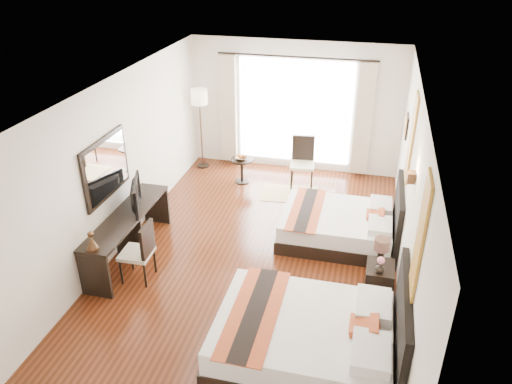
% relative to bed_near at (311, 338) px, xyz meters
% --- Properties ---
extents(floor, '(4.50, 7.50, 0.01)m').
position_rel_bed_near_xyz_m(floor, '(-1.19, 1.80, -0.33)').
color(floor, '#341709').
rests_on(floor, ground).
extents(ceiling, '(4.50, 7.50, 0.02)m').
position_rel_bed_near_xyz_m(ceiling, '(-1.19, 1.80, 2.46)').
color(ceiling, white).
rests_on(ceiling, wall_headboard).
extents(wall_headboard, '(0.01, 7.50, 2.80)m').
position_rel_bed_near_xyz_m(wall_headboard, '(1.05, 1.80, 1.07)').
color(wall_headboard, silver).
rests_on(wall_headboard, floor).
extents(wall_desk, '(0.01, 7.50, 2.80)m').
position_rel_bed_near_xyz_m(wall_desk, '(-3.44, 1.80, 1.07)').
color(wall_desk, silver).
rests_on(wall_desk, floor).
extents(wall_window, '(4.50, 0.01, 2.80)m').
position_rel_bed_near_xyz_m(wall_window, '(-1.19, 5.55, 1.07)').
color(wall_window, silver).
rests_on(wall_window, floor).
extents(wall_entry, '(4.50, 0.01, 2.80)m').
position_rel_bed_near_xyz_m(wall_entry, '(-1.19, -1.94, 1.07)').
color(wall_entry, silver).
rests_on(wall_entry, floor).
extents(window_glass, '(2.40, 0.02, 2.20)m').
position_rel_bed_near_xyz_m(window_glass, '(-1.19, 5.53, 0.97)').
color(window_glass, white).
rests_on(window_glass, wall_window).
extents(sheer_curtain, '(2.30, 0.02, 2.10)m').
position_rel_bed_near_xyz_m(sheer_curtain, '(-1.19, 5.47, 0.97)').
color(sheer_curtain, white).
rests_on(sheer_curtain, wall_window).
extents(drape_left, '(0.35, 0.14, 2.35)m').
position_rel_bed_near_xyz_m(drape_left, '(-2.64, 5.43, 0.95)').
color(drape_left, '#B9AB8F').
rests_on(drape_left, floor).
extents(drape_right, '(0.35, 0.14, 2.35)m').
position_rel_bed_near_xyz_m(drape_right, '(0.26, 5.43, 0.95)').
color(drape_right, '#B9AB8F').
rests_on(drape_right, floor).
extents(art_panel_near, '(0.03, 0.50, 1.35)m').
position_rel_bed_near_xyz_m(art_panel_near, '(1.04, -0.00, 1.62)').
color(art_panel_near, maroon).
rests_on(art_panel_near, wall_headboard).
extents(art_panel_far, '(0.03, 0.50, 1.35)m').
position_rel_bed_near_xyz_m(art_panel_far, '(1.04, 2.81, 1.62)').
color(art_panel_far, maroon).
rests_on(art_panel_far, wall_headboard).
extents(wall_sconce, '(0.10, 0.14, 0.14)m').
position_rel_bed_near_xyz_m(wall_sconce, '(1.00, 1.49, 1.59)').
color(wall_sconce, '#472C19').
rests_on(wall_sconce, wall_headboard).
extents(mirror_frame, '(0.04, 1.25, 0.95)m').
position_rel_bed_near_xyz_m(mirror_frame, '(-3.41, 1.53, 1.22)').
color(mirror_frame, black).
rests_on(mirror_frame, wall_desk).
extents(mirror_glass, '(0.01, 1.12, 0.82)m').
position_rel_bed_near_xyz_m(mirror_glass, '(-3.39, 1.53, 1.22)').
color(mirror_glass, white).
rests_on(mirror_glass, mirror_frame).
extents(bed_near, '(2.23, 1.74, 1.26)m').
position_rel_bed_near_xyz_m(bed_near, '(0.00, 0.00, 0.00)').
color(bed_near, black).
rests_on(bed_near, floor).
extents(bed_far, '(1.96, 1.52, 1.10)m').
position_rel_bed_near_xyz_m(bed_far, '(0.13, 2.81, -0.04)').
color(bed_far, black).
rests_on(bed_far, floor).
extents(nightstand, '(0.39, 0.49, 0.47)m').
position_rel_bed_near_xyz_m(nightstand, '(0.78, 1.49, -0.09)').
color(nightstand, black).
rests_on(nightstand, floor).
extents(table_lamp, '(0.23, 0.23, 0.36)m').
position_rel_bed_near_xyz_m(table_lamp, '(0.76, 1.60, 0.42)').
color(table_lamp, black).
rests_on(table_lamp, nightstand).
extents(vase, '(0.18, 0.18, 0.14)m').
position_rel_bed_near_xyz_m(vase, '(0.76, 1.35, 0.24)').
color(vase, black).
rests_on(vase, nightstand).
extents(console_desk, '(0.50, 2.20, 0.76)m').
position_rel_bed_near_xyz_m(console_desk, '(-3.18, 1.53, 0.05)').
color(console_desk, black).
rests_on(console_desk, floor).
extents(television, '(0.42, 0.82, 0.48)m').
position_rel_bed_near_xyz_m(television, '(-3.16, 1.75, 0.67)').
color(television, black).
rests_on(television, console_desk).
extents(bronze_figurine, '(0.23, 0.23, 0.26)m').
position_rel_bed_near_xyz_m(bronze_figurine, '(-3.18, 0.53, 0.56)').
color(bronze_figurine, '#472C19').
rests_on(bronze_figurine, console_desk).
extents(desk_chair, '(0.46, 0.46, 0.97)m').
position_rel_bed_near_xyz_m(desk_chair, '(-2.76, 0.99, -0.03)').
color(desk_chair, '#BFB893').
rests_on(desk_chair, floor).
extents(floor_lamp, '(0.36, 0.36, 1.77)m').
position_rel_bed_near_xyz_m(floor_lamp, '(-3.18, 5.10, 1.18)').
color(floor_lamp, black).
rests_on(floor_lamp, floor).
extents(side_table, '(0.46, 0.46, 0.53)m').
position_rel_bed_near_xyz_m(side_table, '(-2.11, 4.54, -0.06)').
color(side_table, black).
rests_on(side_table, floor).
extents(fruit_bowl, '(0.30, 0.30, 0.06)m').
position_rel_bed_near_xyz_m(fruit_bowl, '(-2.11, 4.50, 0.23)').
color(fruit_bowl, '#4B371A').
rests_on(fruit_bowl, side_table).
extents(window_chair, '(0.54, 0.54, 1.04)m').
position_rel_bed_near_xyz_m(window_chair, '(-0.86, 4.67, -0.01)').
color(window_chair, '#BFB893').
rests_on(window_chair, floor).
extents(jute_rug, '(1.16, 0.83, 0.01)m').
position_rel_bed_near_xyz_m(jute_rug, '(-1.04, 4.23, -0.32)').
color(jute_rug, tan).
rests_on(jute_rug, floor).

